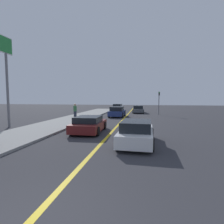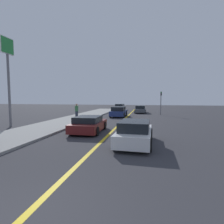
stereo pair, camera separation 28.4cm
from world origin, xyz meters
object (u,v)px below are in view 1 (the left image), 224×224
at_px(car_near_right_lane, 136,133).
at_px(roadside_sign, 6,64).
at_px(car_far_distant, 117,112).
at_px(pedestrian_far_standing, 75,110).
at_px(car_ahead_center, 89,124).
at_px(car_oncoming_far, 118,107).
at_px(car_parked_left_lot, 138,109).
at_px(traffic_light, 159,100).

xyz_separation_m(car_near_right_lane, roadside_sign, (-10.89, 3.64, 4.69)).
distance_m(car_far_distant, pedestrian_far_standing, 5.48).
relative_size(car_ahead_center, car_oncoming_far, 0.96).
bearing_deg(car_near_right_lane, car_oncoming_far, 102.64).
distance_m(car_far_distant, roadside_sign, 13.48).
height_order(car_parked_left_lot, traffic_light, traffic_light).
xyz_separation_m(car_near_right_lane, car_oncoming_far, (-4.72, 26.07, -0.01)).
height_order(pedestrian_far_standing, roadside_sign, roadside_sign).
relative_size(car_ahead_center, pedestrian_far_standing, 2.42).
bearing_deg(car_ahead_center, pedestrian_far_standing, 115.97).
height_order(traffic_light, roadside_sign, roadside_sign).
xyz_separation_m(car_parked_left_lot, pedestrian_far_standing, (-7.73, -8.67, 0.34)).
xyz_separation_m(car_ahead_center, car_oncoming_far, (-1.19, 23.32, 0.04)).
bearing_deg(car_near_right_lane, traffic_light, 83.50).
xyz_separation_m(car_ahead_center, roadside_sign, (-7.37, 0.89, 4.74)).
bearing_deg(pedestrian_far_standing, car_parked_left_lot, 48.28).
distance_m(car_ahead_center, pedestrian_far_standing, 9.98).
relative_size(traffic_light, roadside_sign, 0.45).
bearing_deg(roadside_sign, pedestrian_far_standing, 70.86).
relative_size(car_near_right_lane, car_ahead_center, 1.03).
distance_m(car_near_right_lane, car_ahead_center, 4.47).
bearing_deg(car_oncoming_far, roadside_sign, -102.23).
bearing_deg(car_oncoming_far, pedestrian_far_standing, -100.11).
xyz_separation_m(car_near_right_lane, car_far_distant, (-3.02, 13.54, 0.02)).
height_order(car_ahead_center, car_oncoming_far, car_oncoming_far).
bearing_deg(traffic_light, car_oncoming_far, 129.72).
bearing_deg(car_ahead_center, roadside_sign, 171.55).
bearing_deg(pedestrian_far_standing, traffic_light, 27.27).
bearing_deg(car_far_distant, traffic_light, 33.70).
relative_size(car_far_distant, pedestrian_far_standing, 2.36).
height_order(car_near_right_lane, car_far_distant, car_far_distant).
relative_size(car_far_distant, roadside_sign, 0.51).
bearing_deg(roadside_sign, car_near_right_lane, -18.47).
distance_m(car_far_distant, car_parked_left_lot, 7.21).
relative_size(car_oncoming_far, traffic_light, 1.21).
distance_m(car_ahead_center, car_parked_left_lot, 17.78).
height_order(car_oncoming_far, roadside_sign, roadside_sign).
height_order(car_ahead_center, pedestrian_far_standing, pedestrian_far_standing).
bearing_deg(car_parked_left_lot, pedestrian_far_standing, -133.05).
xyz_separation_m(car_near_right_lane, car_parked_left_lot, (-0.40, 20.25, -0.03)).
xyz_separation_m(car_far_distant, car_oncoming_far, (-1.70, 12.53, -0.03)).
bearing_deg(traffic_light, car_far_distant, -147.58).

